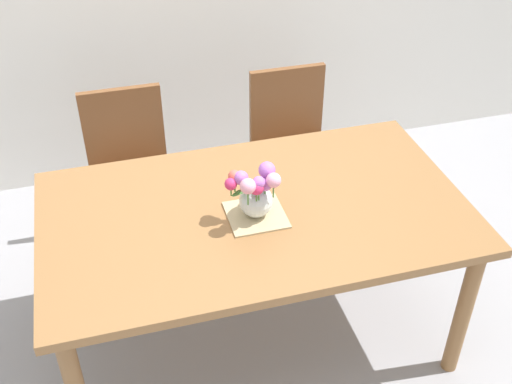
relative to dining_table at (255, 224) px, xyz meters
name	(u,v)px	position (x,y,z in m)	size (l,w,h in m)	color
ground_plane	(255,332)	(0.00, 0.00, -0.68)	(12.00, 12.00, 0.00)	#939399
dining_table	(255,224)	(0.00, 0.00, 0.00)	(1.76, 1.02, 0.76)	olive
chair_left	(129,163)	(-0.45, 0.85, -0.16)	(0.42, 0.42, 0.90)	brown
chair_right	(292,139)	(0.45, 0.85, -0.16)	(0.42, 0.42, 0.90)	brown
placemat	(256,215)	(-0.01, -0.04, 0.09)	(0.23, 0.23, 0.01)	tan
flower_vase	(256,192)	(-0.01, -0.05, 0.21)	(0.24, 0.19, 0.24)	silver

